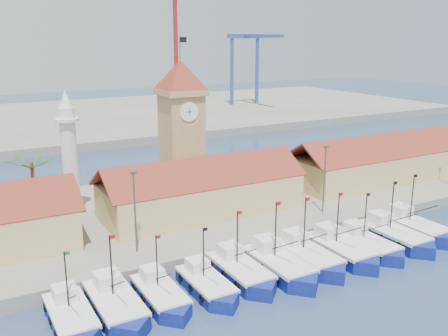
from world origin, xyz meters
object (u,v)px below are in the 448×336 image
boat_0 (72,319)px  minaret (69,152)px  clock_tower (182,128)px  boat_5 (280,267)px

boat_0 → minaret: (6.06, 24.83, 9.01)m
boat_0 → clock_tower: 33.03m
boat_5 → boat_0: bearing=178.1°
boat_0 → minaret: bearing=76.3°
clock_tower → minaret: bearing=172.4°
boat_0 → clock_tower: clock_tower is taller
boat_5 → minaret: 31.06m
boat_0 → boat_5: 21.35m
minaret → boat_0: bearing=-103.7°
minaret → clock_tower: bearing=-7.6°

